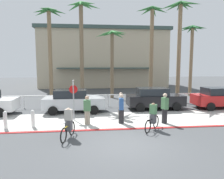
{
  "coord_description": "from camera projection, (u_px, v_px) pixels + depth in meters",
  "views": [
    {
      "loc": [
        -1.53,
        -8.77,
        3.52
      ],
      "look_at": [
        0.05,
        6.0,
        1.74
      ],
      "focal_mm": 33.54,
      "sensor_mm": 36.0,
      "label": 1
    }
  ],
  "objects": [
    {
      "name": "ground_plane",
      "position": [
        107.0,
        103.0,
        19.11
      ],
      "size": [
        80.0,
        80.0,
        0.0
      ],
      "primitive_type": "plane",
      "color": "#424447"
    },
    {
      "name": "sidewalk_strip",
      "position": [
        114.0,
        120.0,
        13.38
      ],
      "size": [
        44.0,
        4.0,
        0.02
      ],
      "primitive_type": "cube",
      "color": "beige",
      "rests_on": "ground"
    },
    {
      "name": "curb_paint",
      "position": [
        118.0,
        129.0,
        11.41
      ],
      "size": [
        44.0,
        0.24,
        0.03
      ],
      "primitive_type": "cube",
      "color": "maroon",
      "rests_on": "ground"
    },
    {
      "name": "building_backdrop",
      "position": [
        103.0,
        58.0,
        34.86
      ],
      "size": [
        20.13,
        10.27,
        9.14
      ],
      "color": "#BCAD8E",
      "rests_on": "ground"
    },
    {
      "name": "rail_fence",
      "position": [
        108.0,
        97.0,
        17.53
      ],
      "size": [
        27.41,
        0.08,
        1.04
      ],
      "color": "white",
      "rests_on": "ground"
    },
    {
      "name": "stop_sign_bike_lane",
      "position": [
        73.0,
        94.0,
        13.06
      ],
      "size": [
        0.52,
        0.56,
        2.56
      ],
      "color": "gray",
      "rests_on": "ground"
    },
    {
      "name": "bollard_0",
      "position": [
        33.0,
        118.0,
        11.73
      ],
      "size": [
        0.2,
        0.2,
        1.0
      ],
      "color": "white",
      "rests_on": "ground"
    },
    {
      "name": "bollard_1",
      "position": [
        5.0,
        120.0,
        11.41
      ],
      "size": [
        0.2,
        0.2,
        1.0
      ],
      "color": "white",
      "rests_on": "ground"
    },
    {
      "name": "palm_tree_2",
      "position": [
        50.0,
        34.0,
        19.41
      ],
      "size": [
        3.12,
        3.26,
        8.72
      ],
      "color": "#846B4C",
      "rests_on": "ground"
    },
    {
      "name": "palm_tree_3",
      "position": [
        82.0,
        29.0,
        18.74
      ],
      "size": [
        3.17,
        3.21,
        9.09
      ],
      "color": "#756047",
      "rests_on": "ground"
    },
    {
      "name": "palm_tree_4",
      "position": [
        112.0,
        46.0,
        21.69
      ],
      "size": [
        3.35,
        3.43,
        7.01
      ],
      "color": "#756047",
      "rests_on": "ground"
    },
    {
      "name": "palm_tree_5",
      "position": [
        152.0,
        35.0,
        19.83
      ],
      "size": [
        3.12,
        3.12,
        8.97
      ],
      "color": "#846B4C",
      "rests_on": "ground"
    },
    {
      "name": "palm_tree_6",
      "position": [
        180.0,
        27.0,
        19.16
      ],
      "size": [
        3.32,
        3.27,
        9.26
      ],
      "color": "#846B4C",
      "rests_on": "ground"
    },
    {
      "name": "palm_tree_7",
      "position": [
        192.0,
        43.0,
        23.01
      ],
      "size": [
        2.93,
        2.96,
        7.79
      ],
      "color": "#846B4C",
      "rests_on": "ground"
    },
    {
      "name": "car_silver_1",
      "position": [
        74.0,
        101.0,
        15.4
      ],
      "size": [
        4.4,
        2.02,
        1.69
      ],
      "color": "#B2B7BC",
      "rests_on": "ground"
    },
    {
      "name": "car_black_2",
      "position": [
        154.0,
        98.0,
        16.51
      ],
      "size": [
        4.4,
        2.02,
        1.69
      ],
      "color": "black",
      "rests_on": "ground"
    },
    {
      "name": "car_red_3",
      "position": [
        220.0,
        98.0,
        16.81
      ],
      "size": [
        4.4,
        2.02,
        1.69
      ],
      "color": "red",
      "rests_on": "ground"
    },
    {
      "name": "cyclist_black_0",
      "position": [
        153.0,
        117.0,
        11.28
      ],
      "size": [
        1.21,
        1.43,
        1.5
      ],
      "color": "black",
      "rests_on": "ground"
    },
    {
      "name": "cyclist_yellow_1",
      "position": [
        68.0,
        124.0,
        10.01
      ],
      "size": [
        0.54,
        1.77,
        1.5
      ],
      "color": "black",
      "rests_on": "ground"
    },
    {
      "name": "pedestrian_0",
      "position": [
        121.0,
        110.0,
        12.45
      ],
      "size": [
        0.35,
        0.43,
        1.78
      ],
      "color": "#232326",
      "rests_on": "ground"
    },
    {
      "name": "pedestrian_1",
      "position": [
        87.0,
        111.0,
        12.22
      ],
      "size": [
        0.42,
        0.34,
        1.72
      ],
      "color": "gray",
      "rests_on": "ground"
    },
    {
      "name": "pedestrian_2",
      "position": [
        165.0,
        109.0,
        12.47
      ],
      "size": [
        0.4,
        0.46,
        1.83
      ],
      "color": "#232326",
      "rests_on": "ground"
    },
    {
      "name": "pedestrian_3",
      "position": [
        121.0,
        107.0,
        13.55
      ],
      "size": [
        0.41,
        0.46,
        1.73
      ],
      "color": "gray",
      "rests_on": "ground"
    }
  ]
}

